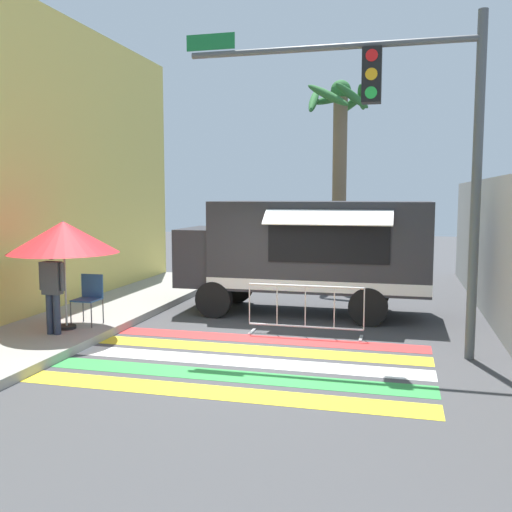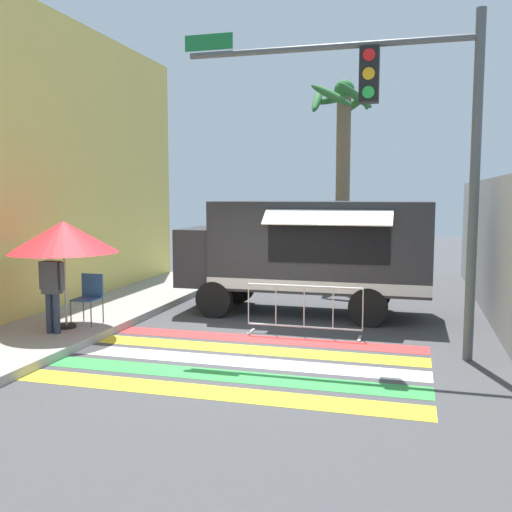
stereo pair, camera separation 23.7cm
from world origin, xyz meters
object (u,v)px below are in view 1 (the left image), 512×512
(traffic_signal_pole, at_px, (410,125))
(barricade_front, at_px, (305,311))
(patio_umbrella, at_px, (64,237))
(folding_chair, at_px, (89,294))
(vendor_person, at_px, (52,286))
(palm_tree, at_px, (339,154))
(food_truck, at_px, (302,248))

(traffic_signal_pole, bearing_deg, barricade_front, 154.57)
(patio_umbrella, height_order, folding_chair, patio_umbrella)
(folding_chair, xyz_separation_m, vendor_person, (-0.20, -0.95, 0.31))
(barricade_front, bearing_deg, palm_tree, 90.66)
(folding_chair, bearing_deg, vendor_person, -111.55)
(folding_chair, relative_size, vendor_person, 0.62)
(food_truck, relative_size, vendor_person, 3.53)
(palm_tree, bearing_deg, folding_chair, -120.18)
(patio_umbrella, height_order, vendor_person, patio_umbrella)
(folding_chair, xyz_separation_m, barricade_front, (4.29, 0.72, -0.26))
(patio_umbrella, distance_m, vendor_person, 0.99)
(food_truck, relative_size, palm_tree, 0.93)
(traffic_signal_pole, xyz_separation_m, folding_chair, (-6.16, 0.17, -3.16))
(palm_tree, bearing_deg, patio_umbrella, -119.83)
(traffic_signal_pole, bearing_deg, palm_tree, 104.77)
(folding_chair, distance_m, barricade_front, 4.35)
(food_truck, relative_size, traffic_signal_pole, 1.00)
(food_truck, bearing_deg, folding_chair, -144.03)
(vendor_person, bearing_deg, folding_chair, 66.01)
(traffic_signal_pole, distance_m, palm_tree, 7.66)
(food_truck, distance_m, barricade_front, 2.36)
(patio_umbrella, height_order, barricade_front, patio_umbrella)
(traffic_signal_pole, bearing_deg, vendor_person, -173.06)
(food_truck, bearing_deg, traffic_signal_pole, -52.06)
(patio_umbrella, xyz_separation_m, barricade_front, (4.51, 1.21, -1.44))
(food_truck, relative_size, patio_umbrella, 2.71)
(palm_tree, bearing_deg, traffic_signal_pole, -75.23)
(folding_chair, height_order, barricade_front, folding_chair)
(patio_umbrella, bearing_deg, palm_tree, 60.17)
(traffic_signal_pole, height_order, vendor_person, traffic_signal_pole)
(barricade_front, bearing_deg, patio_umbrella, -164.93)
(food_truck, distance_m, folding_chair, 4.82)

